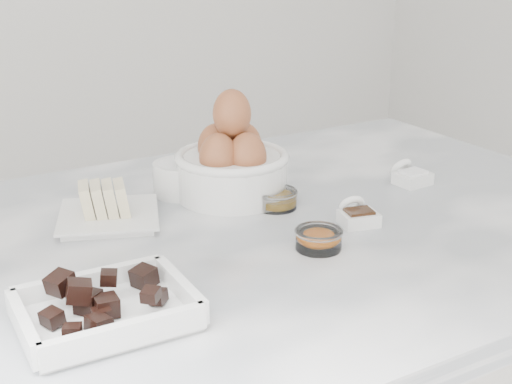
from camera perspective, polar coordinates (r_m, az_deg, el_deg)
marble_slab at (r=1.06m, az=-0.11°, el=-3.73°), size 1.20×0.80×0.04m
chocolate_dish at (r=0.81m, az=-11.93°, el=-8.89°), size 0.19×0.15×0.05m
butter_plate at (r=1.08m, az=-11.86°, el=-1.33°), size 0.19×0.19×0.06m
sugar_ramekin at (r=1.17m, az=-6.05°, el=1.20°), size 0.09×0.09×0.05m
egg_bowl at (r=1.15m, az=-1.94°, el=2.35°), size 0.19×0.19×0.18m
honey_bowl at (r=1.11m, az=1.63°, el=-0.52°), size 0.07×0.07×0.03m
zest_bowl at (r=0.97m, az=5.03°, el=-3.69°), size 0.07×0.07×0.03m
vanilla_spoon at (r=1.07m, az=8.08°, el=-1.79°), size 0.06×0.07×0.04m
salt_spoon at (r=1.25m, az=12.19°, el=1.32°), size 0.06×0.07×0.04m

